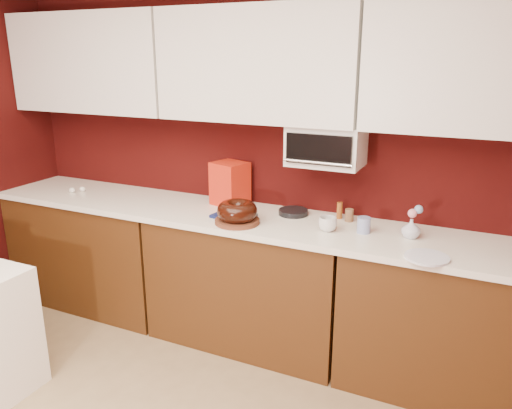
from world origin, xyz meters
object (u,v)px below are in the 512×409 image
object	(u,v)px
toaster_oven	(326,145)
flower_vase	(411,227)
bundt_cake	(237,211)
blue_jar	(364,225)
pandoro_box	(230,184)
foil_ham_nest	(233,209)
coffee_mug	(328,223)

from	to	relation	value
toaster_oven	flower_vase	bearing A→B (deg)	-12.87
bundt_cake	blue_jar	xyz separation A→B (m)	(0.75, 0.17, -0.03)
toaster_oven	flower_vase	world-z (taller)	toaster_oven
toaster_oven	blue_jar	bearing A→B (deg)	-27.86
bundt_cake	pandoro_box	distance (m)	0.43
foil_ham_nest	coffee_mug	xyz separation A→B (m)	(0.63, -0.00, -0.00)
coffee_mug	flower_vase	size ratio (longest dim) A/B	0.83
bundt_cake	flower_vase	xyz separation A→B (m)	(1.02, 0.19, -0.02)
toaster_oven	coffee_mug	bearing A→B (deg)	-66.76
bundt_cake	foil_ham_nest	size ratio (longest dim) A/B	1.26
foil_ham_nest	blue_jar	bearing A→B (deg)	4.31
coffee_mug	flower_vase	distance (m)	0.48
pandoro_box	flower_vase	world-z (taller)	pandoro_box
foil_ham_nest	pandoro_box	bearing A→B (deg)	122.11
blue_jar	toaster_oven	bearing A→B (deg)	152.14
bundt_cake	coffee_mug	xyz separation A→B (m)	(0.55, 0.10, -0.03)
bundt_cake	foil_ham_nest	world-z (taller)	bundt_cake
bundt_cake	pandoro_box	world-z (taller)	pandoro_box
pandoro_box	flower_vase	xyz separation A→B (m)	(1.25, -0.15, -0.09)
bundt_cake	foil_ham_nest	bearing A→B (deg)	127.84
toaster_oven	foil_ham_nest	world-z (taller)	toaster_oven
toaster_oven	pandoro_box	world-z (taller)	toaster_oven
pandoro_box	toaster_oven	bearing A→B (deg)	13.97
flower_vase	pandoro_box	bearing A→B (deg)	172.98
bundt_cake	flower_vase	bearing A→B (deg)	10.81
coffee_mug	foil_ham_nest	bearing A→B (deg)	179.82
blue_jar	flower_vase	size ratio (longest dim) A/B	0.73
foil_ham_nest	blue_jar	world-z (taller)	blue_jar
toaster_oven	blue_jar	xyz separation A→B (m)	(0.30, -0.16, -0.43)
pandoro_box	blue_jar	world-z (taller)	pandoro_box
toaster_oven	foil_ham_nest	xyz separation A→B (m)	(-0.54, -0.22, -0.42)
coffee_mug	blue_jar	xyz separation A→B (m)	(0.20, 0.06, -0.01)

